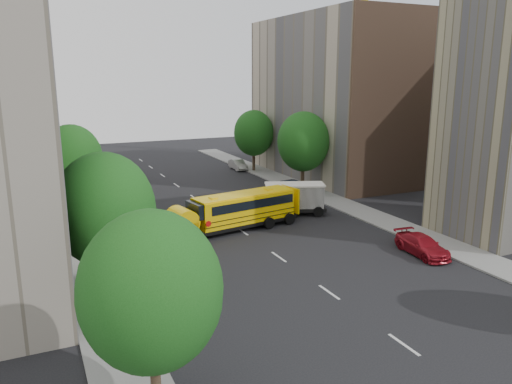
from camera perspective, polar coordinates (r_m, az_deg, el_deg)
ground at (r=34.57m, az=1.08°, el=-6.37°), size 120.00×120.00×0.00m
sidewalk_left at (r=36.27m, az=-19.24°, el=-6.08°), size 3.00×80.00×0.12m
sidewalk_right at (r=44.40m, az=11.69°, el=-2.12°), size 3.00×80.00×0.12m
lane_markings at (r=43.36m, az=-4.69°, el=-2.32°), size 0.15×64.00×0.01m
building_right_far at (r=58.95m, az=8.53°, el=10.56°), size 10.00×22.00×18.00m
building_right_sidewall at (r=50.12m, az=15.51°, el=9.78°), size 10.10×0.30×18.00m
street_tree_0 at (r=17.10m, az=-11.90°, el=-11.05°), size 4.80×4.80×7.41m
street_tree_1 at (r=26.34m, az=-16.91°, el=-1.96°), size 5.12×5.12×7.90m
street_tree_2 at (r=43.93m, az=-20.30°, el=3.54°), size 4.99×4.99×7.71m
street_tree_4 at (r=50.53m, az=5.43°, el=5.75°), size 5.25×5.25×8.10m
street_tree_5 at (r=61.17m, az=-0.26°, el=6.75°), size 4.86×4.86×7.51m
school_bus at (r=38.00m, az=-2.38°, el=-2.05°), size 10.33×4.01×2.85m
safari_truck at (r=42.44m, az=3.83°, el=-0.70°), size 6.53×4.28×2.65m
parked_car_0 at (r=26.07m, az=-10.69°, el=-11.51°), size 2.29×4.75×1.56m
parked_car_1 at (r=41.18m, az=-17.43°, el=-2.81°), size 1.63×4.04×1.31m
parked_car_2 at (r=51.55m, az=-18.16°, el=0.32°), size 2.34×4.88×1.34m
parked_car_3 at (r=34.83m, az=18.47°, el=-5.81°), size 2.18×4.56×1.28m
parked_car_4 at (r=49.84m, az=4.45°, el=0.58°), size 1.77×4.26×1.44m
parked_car_5 at (r=62.75m, az=-2.07°, el=3.15°), size 1.51×3.92×1.27m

